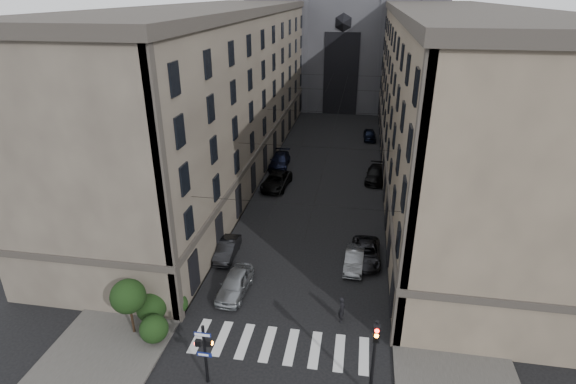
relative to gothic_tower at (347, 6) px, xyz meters
The scene contains 19 objects.
sidewalk_left 44.07m from the gothic_tower, 105.08° to the right, with size 7.00×80.00×0.15m, color #383533.
sidewalk_right 44.07m from the gothic_tower, 74.92° to the right, with size 7.00×80.00×0.15m, color #383533.
zebra_crossing 72.18m from the gothic_tower, 90.00° to the right, with size 11.00×3.20×0.01m, color beige.
building_left 42.07m from the gothic_tower, 109.04° to the right, with size 13.60×60.60×18.85m.
building_right 42.07m from the gothic_tower, 70.96° to the right, with size 13.60×60.60×18.85m.
gothic_tower is the anchor object (origin of this frame).
pedestrian_signal_left 75.15m from the gothic_tower, 92.74° to the right, with size 1.02×0.38×4.00m.
traffic_light_right 74.67m from the gothic_tower, 85.62° to the right, with size 0.34×0.50×5.20m.
shrub_cluster 72.29m from the gothic_tower, 97.11° to the right, with size 3.90×4.40×3.90m.
tram_wires 40.72m from the gothic_tower, 90.00° to the right, with size 14.00×60.00×0.43m.
car_left_near 67.51m from the gothic_tower, 93.69° to the right, with size 1.90×4.71×1.61m, color gray.
car_left_midnear 63.19m from the gothic_tower, 95.85° to the right, with size 1.47×4.22×1.39m, color black.
car_left_midfar 48.91m from the gothic_tower, 96.13° to the right, with size 2.60×5.64×1.57m, color black.
car_left_far 42.98m from the gothic_tower, 98.33° to the right, with size 2.25×5.54×1.61m, color black.
car_right_near 62.86m from the gothic_tower, 85.92° to the right, with size 1.46×4.18×1.38m, color slate.
car_right_midnear 61.78m from the gothic_tower, 84.95° to the right, with size 2.32×5.02×1.40m, color black.
car_right_midfar 45.43m from the gothic_tower, 81.54° to the right, with size 2.17×5.33×1.55m, color black.
car_right_far 31.40m from the gothic_tower, 78.08° to the right, with size 1.76×4.38×1.49m, color black.
pedestrian 69.15m from the gothic_tower, 86.84° to the right, with size 0.69×0.45×1.88m, color black.
Camera 1 is at (4.14, -16.37, 20.36)m, focal length 28.00 mm.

